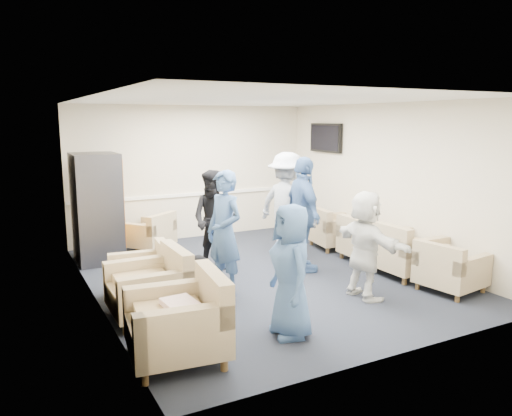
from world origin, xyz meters
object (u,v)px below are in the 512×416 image
armchair_left_far (145,276)px  armchair_right_midfar (367,242)px  armchair_corner (151,234)px  person_back_left (215,220)px  armchair_left_near (183,324)px  person_mid_right (303,215)px  vending_machine (97,208)px  person_back_right (287,205)px  armchair_right_far (333,231)px  armchair_left_mid (153,289)px  person_front_left (291,271)px  person_front_right (365,245)px  armchair_right_near (449,271)px  armchair_right_midnear (403,253)px  person_mid_left (224,233)px

armchair_left_far → armchair_right_midfar: 3.88m
armchair_left_far → armchair_corner: bearing=168.9°
armchair_left_far → person_back_left: 1.72m
armchair_left_far → armchair_corner: 2.58m
armchair_left_near → person_mid_right: bearing=132.9°
vending_machine → person_mid_right: 3.50m
vending_machine → person_back_right: size_ratio=1.00×
armchair_right_far → person_back_right: bearing=101.6°
armchair_left_mid → armchair_right_midfar: (3.97, 0.70, -0.03)m
person_front_left → person_front_right: (1.54, 0.58, -0.01)m
vending_machine → armchair_left_far: bearing=-84.6°
armchair_right_near → armchair_right_midnear: armchair_right_midnear is taller
armchair_corner → person_mid_left: 2.84m
armchair_corner → person_front_left: bearing=58.1°
armchair_left_far → person_front_right: size_ratio=0.59×
armchair_right_far → person_front_right: bearing=160.9°
vending_machine → person_back_right: bearing=-21.5°
person_back_left → person_back_right: size_ratio=0.87×
person_back_right → armchair_right_midnear: bearing=-170.4°
person_front_left → person_mid_left: (-0.08, 1.63, 0.11)m
person_front_left → person_front_right: size_ratio=1.02×
armchair_left_near → vending_machine: size_ratio=0.56×
person_back_left → armchair_left_mid: bearing=-85.8°
armchair_left_near → person_back_left: person_back_left is taller
armchair_corner → vending_machine: vending_machine is taller
armchair_right_midfar → person_front_left: size_ratio=0.58×
armchair_right_near → person_mid_right: (-1.28, 1.81, 0.61)m
armchair_right_midnear → vending_machine: bearing=52.8°
armchair_left_far → armchair_right_near: 4.25m
person_front_right → armchair_left_far: bearing=62.7°
armchair_right_midnear → person_front_right: (-1.18, -0.50, 0.38)m
armchair_right_midnear → armchair_right_midfar: armchair_right_midnear is taller
armchair_right_midnear → person_mid_right: 1.66m
armchair_corner → person_mid_left: bearing=59.1°
armchair_left_near → armchair_left_mid: (0.05, 1.23, -0.02)m
armchair_right_near → armchair_right_midnear: bearing=-6.6°
armchair_left_far → armchair_right_midfar: bearing=96.8°
person_back_left → person_back_right: person_back_right is taller
armchair_right_far → vending_machine: vending_machine is taller
armchair_left_near → person_mid_right: 3.41m
armchair_corner → vending_machine: 1.20m
armchair_right_midnear → person_back_right: (-1.00, 1.84, 0.57)m
armchair_right_midfar → person_front_right: 1.88m
armchair_right_midnear → armchair_right_far: 1.91m
armchair_right_near → vending_machine: size_ratio=0.47×
person_front_right → armchair_corner: bearing=26.0°
armchair_left_near → armchair_left_mid: size_ratio=1.16×
armchair_left_mid → armchair_right_midnear: bearing=87.6°
armchair_corner → person_back_right: size_ratio=0.58×
vending_machine → person_back_left: (1.61, -1.32, -0.12)m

